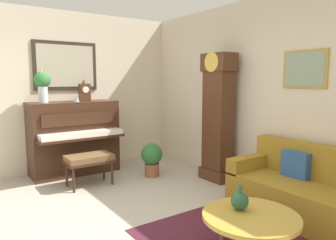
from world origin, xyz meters
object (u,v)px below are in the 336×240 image
object	(u,v)px
piano_bench	(89,160)
potted_plant	(152,157)
piano	(74,137)
flower_vase	(43,83)
couch	(313,194)
green_jug	(240,201)
grandfather_clock	(218,121)
teacup	(77,100)
coffee_table	(251,218)
mantel_clock	(85,91)

from	to	relation	value
piano_bench	potted_plant	xyz separation A→B (m)	(0.14, 1.03, -0.08)
piano	piano_bench	world-z (taller)	piano
piano_bench	flower_vase	size ratio (longest dim) A/B	1.21
piano	piano_bench	xyz separation A→B (m)	(0.79, -0.04, -0.22)
couch	green_jug	size ratio (longest dim) A/B	7.92
flower_vase	piano	bearing A→B (deg)	90.27
piano_bench	grandfather_clock	distance (m)	2.09
teacup	potted_plant	world-z (taller)	teacup
coffee_table	mantel_clock	size ratio (longest dim) A/B	2.32
mantel_clock	green_jug	xyz separation A→B (m)	(3.37, 0.23, -0.92)
couch	mantel_clock	bearing A→B (deg)	-157.45
grandfather_clock	couch	size ratio (longest dim) A/B	1.07
couch	coffee_table	distance (m)	1.19
couch	piano_bench	bearing A→B (deg)	-147.52
coffee_table	flower_vase	size ratio (longest dim) A/B	1.52
piano_bench	potted_plant	distance (m)	1.05
piano_bench	piano	bearing A→B (deg)	176.87
coffee_table	mantel_clock	distance (m)	3.66
couch	coffee_table	size ratio (longest dim) A/B	2.16
couch	teacup	xyz separation A→B (m)	(-3.36, -1.58, 0.95)
mantel_clock	couch	bearing A→B (deg)	22.55
piano	potted_plant	size ratio (longest dim) A/B	2.57
couch	potted_plant	size ratio (longest dim) A/B	3.39
couch	coffee_table	xyz separation A→B (m)	(0.10, -1.19, 0.06)
green_jug	teacup	bearing A→B (deg)	-173.24
grandfather_clock	green_jug	world-z (taller)	grandfather_clock
piano	potted_plant	distance (m)	1.39
piano	green_jug	size ratio (longest dim) A/B	6.00
piano_bench	grandfather_clock	bearing A→B (deg)	63.88
coffee_table	flower_vase	distance (m)	3.81
mantel_clock	potted_plant	distance (m)	1.63
grandfather_clock	mantel_clock	xyz separation A→B (m)	(-1.67, -1.56, 0.45)
potted_plant	green_jug	bearing A→B (deg)	-12.76
grandfather_clock	teacup	distance (m)	2.38
coffee_table	flower_vase	world-z (taller)	flower_vase
piano_bench	coffee_table	world-z (taller)	piano_bench
piano	mantel_clock	bearing A→B (deg)	89.25
coffee_table	potted_plant	distance (m)	2.64
piano_bench	potted_plant	world-z (taller)	potted_plant
piano	flower_vase	world-z (taller)	flower_vase
piano_bench	couch	distance (m)	3.11
piano	grandfather_clock	distance (m)	2.46
piano	couch	xyz separation A→B (m)	(3.41, 1.63, -0.31)
piano_bench	grandfather_clock	size ratio (longest dim) A/B	0.34
piano_bench	couch	world-z (taller)	couch
piano	couch	size ratio (longest dim) A/B	0.76
mantel_clock	flower_vase	world-z (taller)	flower_vase
piano	coffee_table	world-z (taller)	piano
flower_vase	potted_plant	world-z (taller)	flower_vase
piano_bench	teacup	distance (m)	1.13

